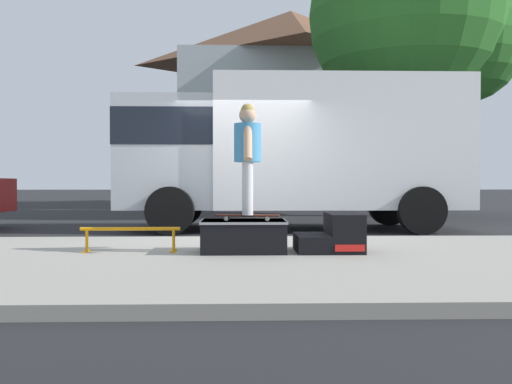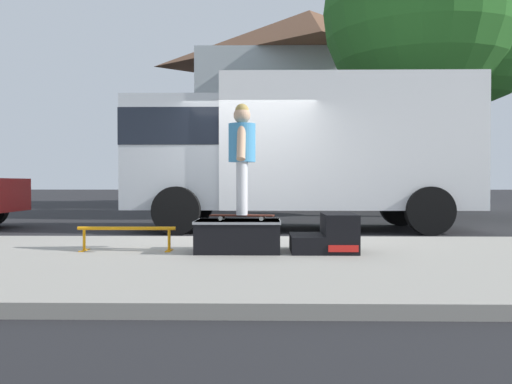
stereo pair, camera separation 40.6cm
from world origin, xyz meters
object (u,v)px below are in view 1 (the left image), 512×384
object	(u,v)px
kicker_ramp	(334,236)
box_truck	(290,147)
skate_box	(244,235)
skateboard	(248,216)
street_tree_main	(418,22)
grind_rail	(130,234)
skater_kid	(248,149)

from	to	relation	value
kicker_ramp	box_truck	xyz separation A→B (m)	(-0.13, 4.71, 1.39)
kicker_ramp	skate_box	bearing A→B (deg)	179.98
skateboard	street_tree_main	distance (m)	11.72
grind_rail	box_truck	world-z (taller)	box_truck
grind_rail	skater_kid	bearing A→B (deg)	-3.41
skate_box	kicker_ramp	distance (m)	1.12
kicker_ramp	box_truck	bearing A→B (deg)	91.52
skateboard	skater_kid	xyz separation A→B (m)	(0.00, 0.00, 0.81)
skater_kid	street_tree_main	distance (m)	11.39
kicker_ramp	skater_kid	bearing A→B (deg)	-178.09
kicker_ramp	street_tree_main	world-z (taller)	street_tree_main
grind_rail	kicker_ramp	bearing A→B (deg)	-1.15
skater_kid	kicker_ramp	bearing A→B (deg)	1.91
skate_box	skater_kid	distance (m)	1.05
skate_box	street_tree_main	distance (m)	11.81
skater_kid	skateboard	bearing A→B (deg)	0.00
kicker_ramp	skateboard	bearing A→B (deg)	-178.09
kicker_ramp	street_tree_main	bearing A→B (deg)	66.76
kicker_ramp	street_tree_main	xyz separation A→B (m)	(3.98, 9.27, 5.28)
grind_rail	skater_kid	distance (m)	1.78
skate_box	grind_rail	size ratio (longest dim) A/B	0.85
skate_box	kicker_ramp	bearing A→B (deg)	-0.02
skate_box	skateboard	distance (m)	0.24
skateboard	box_truck	bearing A→B (deg)	78.75
box_truck	skateboard	bearing A→B (deg)	-101.25
grind_rail	box_truck	size ratio (longest dim) A/B	0.18
skate_box	box_truck	world-z (taller)	box_truck
skater_kid	box_truck	size ratio (longest dim) A/B	0.20
skate_box	skateboard	bearing A→B (deg)	-36.47
grind_rail	street_tree_main	distance (m)	12.44
grind_rail	skater_kid	world-z (taller)	skater_kid
kicker_ramp	skater_kid	world-z (taller)	skater_kid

